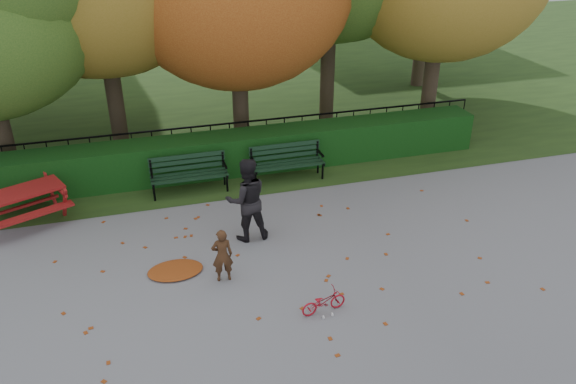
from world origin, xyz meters
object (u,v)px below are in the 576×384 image
object	(u,v)px
child	(222,255)
adult	(247,200)
bench_left	(189,171)
bench_right	(287,159)
bicycle	(324,302)
picnic_table	(20,199)

from	to	relation	value
child	adult	bearing A→B (deg)	-117.66
bench_left	bench_right	distance (m)	2.40
adult	bench_left	bearing A→B (deg)	-71.55
bench_right	child	bearing A→B (deg)	-121.47
bench_left	bicycle	bearing A→B (deg)	-72.68
bench_left	picnic_table	bearing A→B (deg)	-172.12
picnic_table	bicycle	world-z (taller)	picnic_table
bench_right	adult	bearing A→B (deg)	-122.18
child	bench_left	bearing A→B (deg)	-85.59
adult	bicycle	distance (m)	2.83
bicycle	bench_right	bearing A→B (deg)	-16.81
picnic_table	adult	world-z (taller)	adult
bicycle	bench_left	bearing A→B (deg)	9.63
bench_right	adult	size ratio (longest dim) A/B	1.02
child	bicycle	size ratio (longest dim) A/B	1.32
bench_left	child	xyz separation A→B (m)	(0.13, -3.71, 0.01)
picnic_table	child	distance (m)	4.93
bench_left	picnic_table	world-z (taller)	bench_left
child	bench_right	bearing A→B (deg)	-119.04
picnic_table	bicycle	xyz separation A→B (m)	(5.20, -4.58, -0.38)
adult	child	bearing A→B (deg)	58.51
bench_right	bench_left	bearing A→B (deg)	180.00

